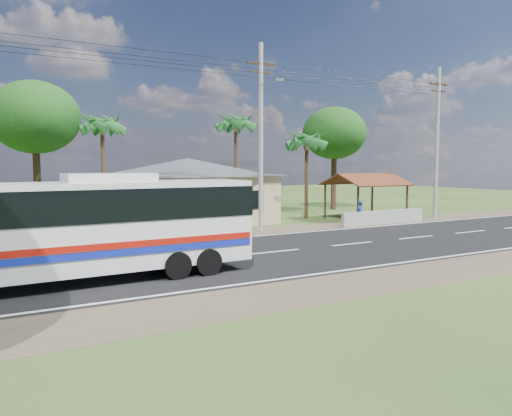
# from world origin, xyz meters

# --- Properties ---
(ground) EXTENTS (120.00, 120.00, 0.00)m
(ground) POSITION_xyz_m (0.00, 0.00, 0.00)
(ground) COLOR #274418
(ground) RESTS_ON ground
(road) EXTENTS (120.00, 16.00, 0.03)m
(road) POSITION_xyz_m (0.00, 0.00, 0.01)
(road) COLOR black
(road) RESTS_ON ground
(house) EXTENTS (12.40, 10.00, 5.00)m
(house) POSITION_xyz_m (1.00, 13.00, 2.64)
(house) COLOR tan
(house) RESTS_ON ground
(waiting_shed) EXTENTS (5.20, 4.48, 3.35)m
(waiting_shed) POSITION_xyz_m (13.00, 8.50, 2.73)
(waiting_shed) COLOR #392714
(waiting_shed) RESTS_ON ground
(concrete_barrier) EXTENTS (7.00, 0.30, 0.90)m
(concrete_barrier) POSITION_xyz_m (12.00, 5.60, 0.45)
(concrete_barrier) COLOR #9E9E99
(concrete_barrier) RESTS_ON ground
(utility_poles) EXTENTS (32.80, 2.22, 11.00)m
(utility_poles) POSITION_xyz_m (2.67, 6.49, 5.77)
(utility_poles) COLOR #9E9E99
(utility_poles) RESTS_ON ground
(palm_near) EXTENTS (2.80, 2.80, 6.70)m
(palm_near) POSITION_xyz_m (9.50, 11.00, 5.71)
(palm_near) COLOR #47301E
(palm_near) RESTS_ON ground
(palm_mid) EXTENTS (2.80, 2.80, 8.20)m
(palm_mid) POSITION_xyz_m (6.00, 15.50, 7.16)
(palm_mid) COLOR #47301E
(palm_mid) RESTS_ON ground
(palm_far) EXTENTS (2.80, 2.80, 7.70)m
(palm_far) POSITION_xyz_m (-4.00, 16.00, 6.68)
(palm_far) COLOR #47301E
(palm_far) RESTS_ON ground
(tree_behind_house) EXTENTS (6.00, 6.00, 9.61)m
(tree_behind_house) POSITION_xyz_m (-8.00, 18.00, 7.12)
(tree_behind_house) COLOR #47301E
(tree_behind_house) RESTS_ON ground
(tree_behind_shed) EXTENTS (5.60, 5.60, 9.02)m
(tree_behind_shed) POSITION_xyz_m (16.00, 16.00, 6.68)
(tree_behind_shed) COLOR #47301E
(tree_behind_shed) RESTS_ON ground
(coach_bus) EXTENTS (11.88, 2.77, 3.67)m
(coach_bus) POSITION_xyz_m (-8.76, -1.83, 2.10)
(coach_bus) COLOR silver
(coach_bus) RESTS_ON ground
(motorcycle) EXTENTS (1.79, 1.12, 0.89)m
(motorcycle) POSITION_xyz_m (1.88, 7.02, 0.44)
(motorcycle) COLOR black
(motorcycle) RESTS_ON ground
(person) EXTENTS (0.68, 0.56, 1.62)m
(person) POSITION_xyz_m (9.96, 5.66, 0.81)
(person) COLOR navy
(person) RESTS_ON ground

